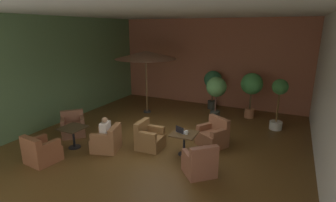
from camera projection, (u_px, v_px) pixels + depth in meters
ground_plane at (161, 143)px, 8.59m from camera, size 9.13×10.18×0.02m
wall_back_brick at (209, 63)px, 12.42m from camera, size 9.13×0.08×4.08m
wall_left_accent at (56, 71)px, 9.93m from camera, size 0.08×10.18×4.08m
wall_right_plain at (331, 98)px, 6.14m from camera, size 0.08×10.18×4.08m
ceiling_slab at (160, 11)px, 7.48m from camera, size 9.13×10.18×0.06m
cafe_table_front_left at (184, 138)px, 7.62m from camera, size 0.75×0.75×0.68m
armchair_front_left_north at (149, 138)px, 8.11m from camera, size 0.79×0.79×0.86m
armchair_front_left_east at (200, 163)px, 6.62m from camera, size 1.02×1.02×0.87m
armchair_front_left_south at (213, 136)px, 8.29m from camera, size 1.07×1.05×0.90m
cafe_table_front_right at (73, 132)px, 8.08m from camera, size 0.73×0.73×0.68m
armchair_front_right_north at (107, 141)px, 7.98m from camera, size 0.96×0.96×0.79m
armchair_front_right_east at (73, 126)px, 9.13m from camera, size 1.10×1.10×0.82m
armchair_front_right_south at (41, 152)px, 7.24m from camera, size 0.84×0.85×0.82m
patio_umbrella_tall_red at (146, 55)px, 10.99m from camera, size 2.63×2.63×2.71m
potted_tree_left_corner at (213, 82)px, 11.87m from camera, size 0.81×0.81×1.78m
potted_tree_mid_left at (279, 97)px, 9.38m from camera, size 0.56×0.56×1.90m
potted_tree_mid_right at (216, 90)px, 10.17m from camera, size 0.79×0.79×1.82m
potted_tree_right_corner at (252, 86)px, 10.63m from camera, size 0.88×0.88×1.89m
patron_blue_shirt at (105, 129)px, 7.88m from camera, size 0.33×0.44×0.64m
iced_drink_cup at (187, 133)px, 7.49m from camera, size 0.08×0.08×0.11m
open_laptop at (181, 131)px, 7.61m from camera, size 0.37×0.32×0.20m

